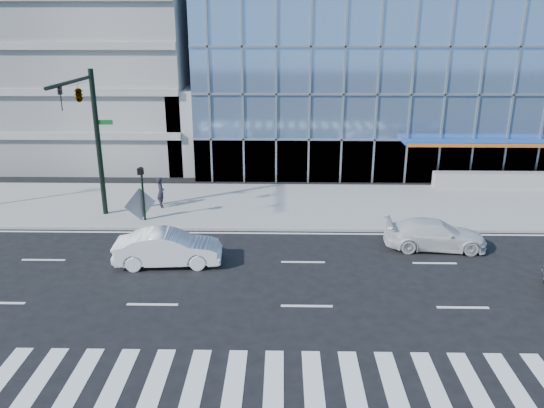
{
  "coord_description": "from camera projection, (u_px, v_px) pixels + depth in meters",
  "views": [
    {
      "loc": [
        -0.99,
        -22.14,
        10.32
      ],
      "look_at": [
        -1.48,
        3.0,
        1.79
      ],
      "focal_mm": 35.0,
      "sensor_mm": 36.0,
      "label": 1
    }
  ],
  "objects": [
    {
      "name": "parking_garage",
      "position": [
        64.0,
        28.0,
        46.03
      ],
      "size": [
        24.0,
        24.0,
        20.0
      ],
      "primitive_type": "cube",
      "color": "gray",
      "rests_on": "ground"
    },
    {
      "name": "sidewalk",
      "position": [
        298.0,
        204.0,
        31.81
      ],
      "size": [
        120.0,
        8.0,
        0.15
      ],
      "primitive_type": "cube",
      "color": "gray",
      "rests_on": "ground"
    },
    {
      "name": "white_suv",
      "position": [
        435.0,
        235.0,
        25.58
      ],
      "size": [
        4.94,
        2.24,
        1.4
      ],
      "primitive_type": "imported",
      "rotation": [
        0.0,
        0.0,
        1.51
      ],
      "color": "silver",
      "rests_on": "ground"
    },
    {
      "name": "theatre_building",
      "position": [
        454.0,
        59.0,
        46.21
      ],
      "size": [
        42.0,
        26.0,
        15.0
      ],
      "primitive_type": "cube",
      "color": "#7598C3",
      "rests_on": "ground"
    },
    {
      "name": "traffic_signal",
      "position": [
        85.0,
        111.0,
        26.81
      ],
      "size": [
        1.14,
        5.74,
        8.0
      ],
      "color": "black",
      "rests_on": "sidewalk"
    },
    {
      "name": "tilted_panel",
      "position": [
        140.0,
        204.0,
        28.81
      ],
      "size": [
        1.46,
        1.21,
        1.84
      ],
      "primitive_type": "cube",
      "rotation": [
        0.0,
        0.81,
        0.68
      ],
      "color": "#9B9B9B",
      "rests_on": "sidewalk"
    },
    {
      "name": "pedestrian",
      "position": [
        161.0,
        192.0,
        30.89
      ],
      "size": [
        0.67,
        0.78,
        1.81
      ],
      "primitive_type": "imported",
      "rotation": [
        0.0,
        0.0,
        2.0
      ],
      "color": "black",
      "rests_on": "sidewalk"
    },
    {
      "name": "ramp_block",
      "position": [
        217.0,
        126.0,
        40.45
      ],
      "size": [
        6.0,
        8.0,
        6.0
      ],
      "primitive_type": "cube",
      "color": "gray",
      "rests_on": "ground"
    },
    {
      "name": "ground",
      "position": [
        303.0,
        262.0,
        24.26
      ],
      "size": [
        160.0,
        160.0,
        0.0
      ],
      "primitive_type": "plane",
      "color": "black",
      "rests_on": "ground"
    },
    {
      "name": "white_sedan",
      "position": [
        168.0,
        248.0,
        23.82
      ],
      "size": [
        4.87,
        1.99,
        1.57
      ],
      "primitive_type": "imported",
      "rotation": [
        0.0,
        0.0,
        1.64
      ],
      "color": "white",
      "rests_on": "ground"
    },
    {
      "name": "ped_signal_post",
      "position": [
        142.0,
        185.0,
        28.41
      ],
      "size": [
        0.3,
        0.33,
        3.0
      ],
      "color": "black",
      "rests_on": "sidewalk"
    }
  ]
}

